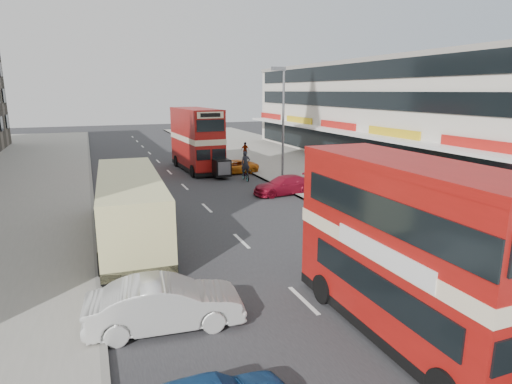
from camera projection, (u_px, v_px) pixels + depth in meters
name	position (u px, v px, depth m)	size (l,w,h in m)	color
ground	(337.00, 332.00, 12.00)	(160.00, 160.00, 0.00)	#28282B
road_surface	(185.00, 187.00, 30.14)	(12.00, 90.00, 0.01)	#28282B
pavement_right	(333.00, 174.00, 34.36)	(12.00, 90.00, 0.15)	gray
kerb_left	(92.00, 193.00, 27.98)	(0.20, 90.00, 0.16)	gray
kerb_right	(265.00, 179.00, 32.28)	(0.20, 90.00, 0.16)	gray
commercial_row	(402.00, 113.00, 37.92)	(9.90, 46.20, 9.30)	beige
street_lamp	(282.00, 117.00, 29.54)	(1.00, 0.20, 8.12)	slate
bus_main	(408.00, 250.00, 11.38)	(2.35, 8.48, 4.67)	black
bus_second	(197.00, 139.00, 35.88)	(2.85, 9.09, 4.98)	black
coach	(130.00, 205.00, 19.19)	(3.09, 10.42, 2.73)	black
car_left_front	(165.00, 304.00, 12.11)	(1.52, 4.36, 1.44)	beige
car_right_a	(284.00, 185.00, 27.88)	(1.69, 4.15, 1.20)	maroon
car_right_b	(234.00, 167.00, 34.86)	(1.82, 3.95, 1.10)	orange
pedestrian_near	(333.00, 178.00, 27.41)	(0.73, 0.49, 1.97)	gray
pedestrian_far	(245.00, 150.00, 41.76)	(0.93, 0.39, 1.58)	gray
cyclist	(246.00, 170.00, 32.11)	(0.70, 1.60, 2.20)	gray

